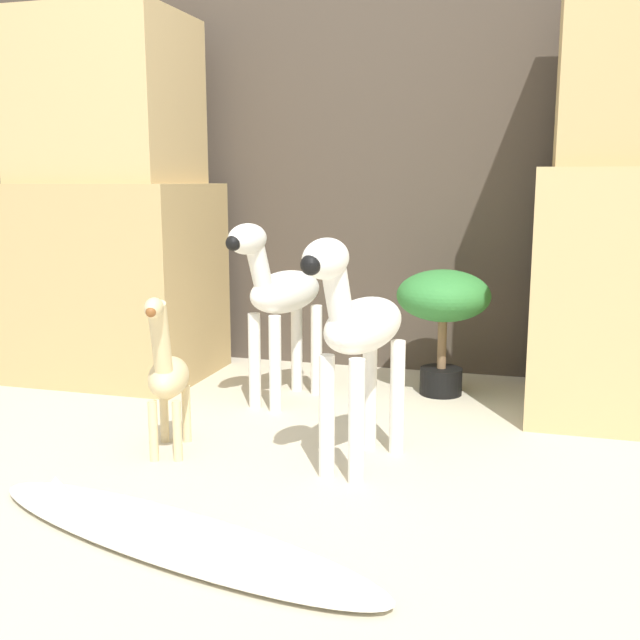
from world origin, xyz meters
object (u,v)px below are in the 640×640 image
(giraffe_figurine, at_px, (167,374))
(surfboard, at_px, (169,534))
(potted_palm_front, at_px, (443,304))
(zebra_left, at_px, (280,296))
(zebra_right, at_px, (358,331))

(giraffe_figurine, distance_m, surfboard, 0.66)
(giraffe_figurine, xyz_separation_m, potted_palm_front, (0.76, 0.94, 0.11))
(potted_palm_front, height_order, surfboard, potted_palm_front)
(zebra_left, height_order, giraffe_figurine, zebra_left)
(giraffe_figurine, height_order, surfboard, giraffe_figurine)
(zebra_right, relative_size, zebra_left, 1.00)
(zebra_right, distance_m, surfboard, 0.80)
(potted_palm_front, bearing_deg, surfboard, -107.98)
(zebra_left, bearing_deg, surfboard, -84.36)
(surfboard, bearing_deg, zebra_right, 60.57)
(zebra_left, distance_m, giraffe_figurine, 0.68)
(zebra_right, xyz_separation_m, zebra_left, (-0.45, 0.59, 0.00))
(zebra_right, xyz_separation_m, giraffe_figurine, (-0.61, -0.04, -0.16))
(zebra_right, height_order, surfboard, zebra_right)
(giraffe_figurine, relative_size, surfboard, 0.44)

